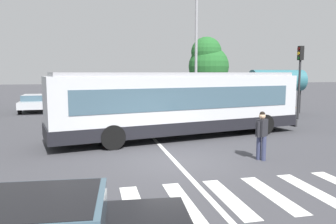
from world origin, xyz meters
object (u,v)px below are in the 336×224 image
Objects in this scene: parked_car_red at (105,101)px; background_tree_right at (208,62)px; parked_car_silver at (34,102)px; bus_stop_shelter at (277,81)px; pedestrian_crossing_street at (262,133)px; city_transit_bus at (180,104)px; twin_arm_street_lamp at (196,39)px; parked_car_champagne at (70,102)px; parked_car_white at (137,100)px; traffic_light_far_corner at (300,71)px; parked_car_charcoal at (171,100)px.

background_tree_right is (9.72, 2.59, 3.23)m from parked_car_red.
bus_stop_shelter is (17.66, -5.53, 1.65)m from parked_car_silver.
city_transit_bus is at bearing 109.78° from pedestrian_crossing_street.
parked_car_champagne is at bearing 159.72° from twin_arm_street_lamp.
background_tree_right is at bearing 11.61° from parked_car_champagne.
twin_arm_street_lamp is at bearing -43.02° from parked_car_white.
twin_arm_street_lamp is (-5.55, 4.58, 2.31)m from traffic_light_far_corner.
parked_car_silver and parked_car_red have the same top height.
parked_car_silver is 0.98× the size of parked_car_red.
parked_car_silver is at bearing 162.64° from twin_arm_street_lamp.
parked_car_silver is 1.12× the size of bus_stop_shelter.
parked_car_white is 0.51× the size of twin_arm_street_lamp.
city_transit_bus is 16.14m from background_tree_right.
traffic_light_far_corner reaches higher than parked_car_silver.
twin_arm_street_lamp reaches higher than pedestrian_crossing_street.
parked_car_silver and parked_car_champagne have the same top height.
pedestrian_crossing_street is at bearing -92.43° from parked_car_charcoal.
parked_car_silver and parked_car_white have the same top height.
background_tree_right reaches higher than parked_car_red.
city_transit_bus reaches higher than parked_car_white.
city_transit_bus is 12.26m from parked_car_white.
background_tree_right is (3.10, 5.98, -1.49)m from twin_arm_street_lamp.
twin_arm_street_lamp reaches higher than background_tree_right.
parked_car_white is at bearing 97.13° from pedestrian_crossing_street.
parked_car_red is at bearing -0.88° from parked_car_champagne.
twin_arm_street_lamp is at bearing -20.28° from parked_car_champagne.
parked_car_champagne is 2.68m from parked_car_red.
twin_arm_street_lamp is at bearing -27.16° from parked_car_red.
parked_car_red is 1.02× the size of parked_car_white.
city_transit_bus reaches higher than pedestrian_crossing_street.
traffic_light_far_corner is 7.56m from twin_arm_street_lamp.
pedestrian_crossing_street is 20.04m from background_tree_right.
parked_car_champagne is 13.06m from background_tree_right.
parked_car_silver is (-8.51, 12.31, -0.82)m from city_transit_bus.
bus_stop_shelter reaches higher than parked_car_champagne.
parked_car_red is at bearing 104.61° from city_transit_bus.
parked_car_charcoal is 5.94m from twin_arm_street_lamp.
parked_car_white is at bearing 150.39° from bus_stop_shelter.
parked_car_champagne is at bearing -177.40° from parked_car_white.
city_transit_bus is 1.96× the size of background_tree_right.
parked_car_charcoal is 1.13× the size of bus_stop_shelter.
twin_arm_street_lamp is 6.90m from background_tree_right.
city_transit_bus is 13.34m from parked_car_champagne.
twin_arm_street_lamp reaches higher than city_transit_bus.
bus_stop_shelter is (9.15, 6.78, 0.83)m from city_transit_bus.
bus_stop_shelter is 0.46× the size of twin_arm_street_lamp.
traffic_light_far_corner is 10.87m from background_tree_right.
city_transit_bus is at bearing -112.25° from twin_arm_street_lamp.
traffic_light_far_corner reaches higher than bus_stop_shelter.
parked_car_champagne is 0.98× the size of traffic_light_far_corner.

